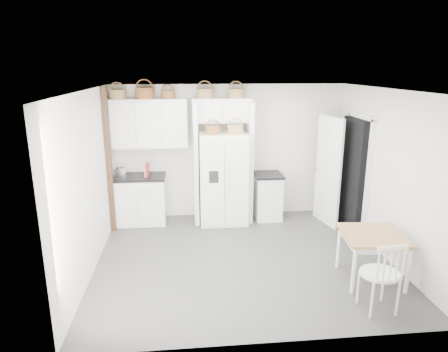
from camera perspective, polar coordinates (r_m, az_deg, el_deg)
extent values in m
plane|color=#49494A|center=(6.42, 2.68, -11.67)|extent=(4.50, 4.50, 0.00)
plane|color=white|center=(5.73, 3.00, 12.16)|extent=(4.50, 4.50, 0.00)
plane|color=silver|center=(7.87, 0.67, 3.51)|extent=(4.50, 0.00, 4.50)
plane|color=silver|center=(6.04, -18.78, -1.01)|extent=(0.00, 4.00, 4.00)
plane|color=silver|center=(6.66, 22.36, 0.12)|extent=(0.00, 4.00, 4.00)
cube|color=white|center=(7.58, -0.13, -0.33)|extent=(0.90, 0.72, 1.73)
cube|color=white|center=(7.81, -11.94, -3.42)|extent=(0.96, 0.61, 0.89)
cube|color=white|center=(7.93, 6.24, -2.99)|extent=(0.49, 0.59, 0.87)
cube|color=brown|center=(6.06, 20.32, -10.77)|extent=(0.91, 0.91, 0.70)
cube|color=white|center=(5.33, 21.37, -12.84)|extent=(0.51, 0.47, 0.99)
cube|color=black|center=(7.67, -12.14, -0.12)|extent=(1.01, 0.65, 0.04)
cube|color=black|center=(7.80, 6.33, 0.17)|extent=(0.53, 0.63, 0.04)
cube|color=silver|center=(7.69, -14.64, 0.53)|extent=(0.25, 0.15, 0.16)
cube|color=#A3222A|center=(7.54, -10.91, 0.87)|extent=(0.06, 0.18, 0.26)
cube|color=beige|center=(7.55, -11.18, 0.68)|extent=(0.04, 0.14, 0.21)
cylinder|color=brown|center=(7.59, -15.00, 11.20)|extent=(0.29, 0.29, 0.17)
cylinder|color=brown|center=(7.53, -11.29, 11.52)|extent=(0.34, 0.34, 0.20)
cylinder|color=brown|center=(7.51, -8.04, 11.44)|extent=(0.25, 0.25, 0.14)
cylinder|color=brown|center=(7.51, -2.76, 11.70)|extent=(0.32, 0.32, 0.18)
cylinder|color=brown|center=(7.56, 1.72, 11.72)|extent=(0.30, 0.30, 0.17)
cylinder|color=brown|center=(7.27, -1.60, 6.55)|extent=(0.27, 0.27, 0.14)
cylinder|color=brown|center=(7.31, 1.65, 6.65)|extent=(0.29, 0.29, 0.16)
cube|color=white|center=(7.58, -10.60, 7.40)|extent=(1.40, 0.34, 0.90)
cube|color=white|center=(7.56, -0.30, 9.35)|extent=(1.12, 0.34, 0.45)
cube|color=white|center=(7.57, -4.05, 1.82)|extent=(0.08, 0.60, 2.30)
cube|color=white|center=(7.66, 3.60, 2.00)|extent=(0.08, 0.60, 2.30)
cube|color=black|center=(7.31, -16.14, 1.97)|extent=(0.09, 0.09, 2.60)
cube|color=black|center=(7.55, 18.07, 0.08)|extent=(0.18, 0.85, 2.05)
cube|color=white|center=(7.72, 14.64, 0.66)|extent=(0.21, 0.79, 2.05)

